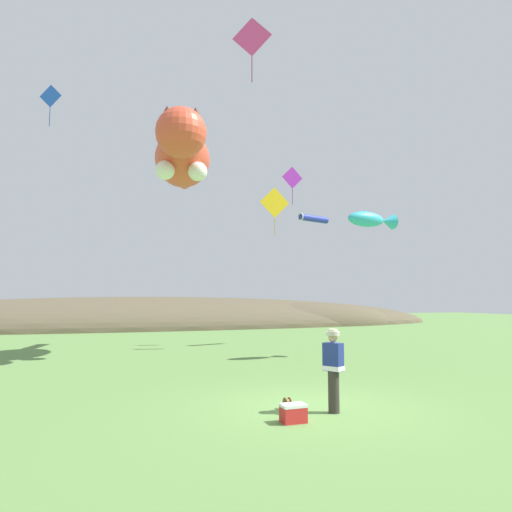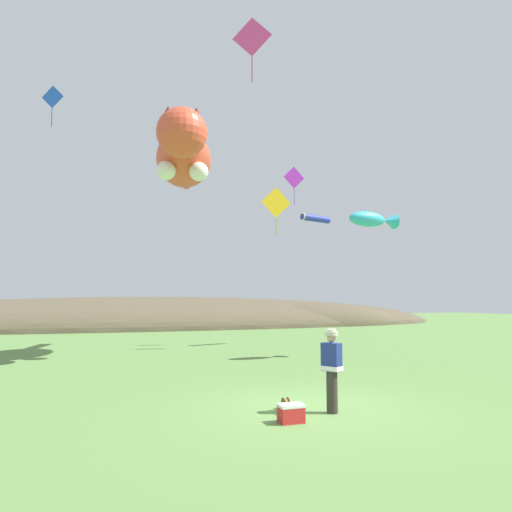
{
  "view_description": "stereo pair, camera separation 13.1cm",
  "coord_description": "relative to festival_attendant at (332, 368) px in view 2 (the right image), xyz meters",
  "views": [
    {
      "loc": [
        -4.68,
        -9.42,
        2.42
      ],
      "look_at": [
        0.0,
        4.0,
        3.78
      ],
      "focal_mm": 32.0,
      "sensor_mm": 36.0,
      "label": 1
    },
    {
      "loc": [
        -4.56,
        -9.47,
        2.42
      ],
      "look_at": [
        0.0,
        4.0,
        3.78
      ],
      "focal_mm": 32.0,
      "sensor_mm": 36.0,
      "label": 2
    }
  ],
  "objects": [
    {
      "name": "ground_plane",
      "position": [
        -0.2,
        0.51,
        -0.95
      ],
      "size": [
        120.0,
        120.0,
        0.0
      ],
      "primitive_type": "plane",
      "color": "#5B8442"
    },
    {
      "name": "distant_hill_ridge",
      "position": [
        1.15,
        33.07,
        -0.95
      ],
      "size": [
        58.59,
        14.35,
        5.35
      ],
      "color": "brown",
      "rests_on": "ground"
    },
    {
      "name": "festival_attendant",
      "position": [
        0.0,
        0.0,
        0.0
      ],
      "size": [
        0.43,
        0.49,
        1.77
      ],
      "color": "#332D28",
      "rests_on": "ground"
    },
    {
      "name": "kite_spool",
      "position": [
        -0.82,
        0.63,
        -0.83
      ],
      "size": [
        0.12,
        0.26,
        0.26
      ],
      "color": "olive",
      "rests_on": "ground"
    },
    {
      "name": "picnic_cooler",
      "position": [
        -1.14,
        -0.42,
        -0.77
      ],
      "size": [
        0.49,
        0.33,
        0.36
      ],
      "color": "red",
      "rests_on": "ground"
    },
    {
      "name": "kite_giant_cat",
      "position": [
        -1.49,
        10.7,
        7.77
      ],
      "size": [
        3.34,
        8.63,
        2.65
      ],
      "color": "#E04C33"
    },
    {
      "name": "kite_fish_windsock",
      "position": [
        6.02,
        7.51,
        4.84
      ],
      "size": [
        2.49,
        0.97,
        0.75
      ],
      "color": "#33B2CC"
    },
    {
      "name": "kite_tube_streamer",
      "position": [
        6.22,
        13.36,
        5.89
      ],
      "size": [
        2.02,
        1.0,
        0.44
      ],
      "color": "#2633A5"
    },
    {
      "name": "kite_diamond_pink",
      "position": [
        -0.27,
        4.71,
        10.15
      ],
      "size": [
        1.17,
        0.71,
        2.25
      ],
      "color": "#E53F8C"
    },
    {
      "name": "kite_diamond_violet",
      "position": [
        5.0,
        13.41,
        8.07
      ],
      "size": [
        1.23,
        0.06,
        2.13
      ],
      "color": "purple"
    },
    {
      "name": "kite_diamond_blue",
      "position": [
        -7.19,
        13.4,
        10.84
      ],
      "size": [
        0.98,
        0.51,
        1.99
      ],
      "color": "blue"
    },
    {
      "name": "kite_diamond_gold",
      "position": [
        3.4,
        12.0,
        6.29
      ],
      "size": [
        1.55,
        0.08,
        2.46
      ],
      "color": "yellow"
    }
  ]
}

